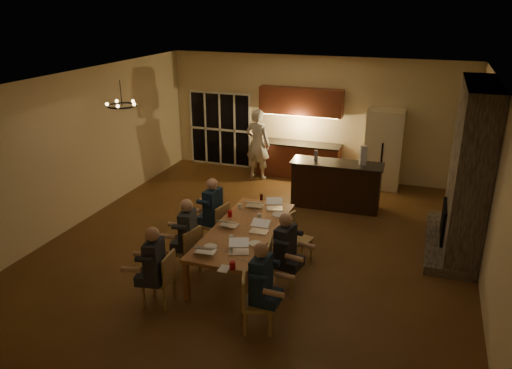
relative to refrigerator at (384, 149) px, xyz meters
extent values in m
plane|color=brown|center=(-1.90, -4.15, -1.00)|extent=(9.00, 9.00, 0.00)
cube|color=beige|center=(-1.90, 0.37, 0.60)|extent=(8.00, 0.04, 3.20)
cube|color=beige|center=(-5.92, -4.15, 0.60)|extent=(0.04, 9.00, 3.20)
cube|color=beige|center=(2.12, -4.15, 0.60)|extent=(0.04, 9.00, 3.20)
cube|color=white|center=(-1.90, -4.15, 2.22)|extent=(8.00, 9.00, 0.04)
cube|color=black|center=(-4.60, 0.32, 0.05)|extent=(1.86, 0.08, 2.10)
cube|color=#706558|center=(1.80, -2.95, 0.60)|extent=(0.58, 2.50, 3.20)
cube|color=beige|center=(0.00, 0.00, 0.00)|extent=(0.90, 0.68, 2.00)
cube|color=tan|center=(-1.86, -5.02, -0.62)|extent=(1.10, 2.74, 0.75)
cube|color=black|center=(-0.85, -1.73, -0.46)|extent=(2.09, 0.74, 1.08)
imported|color=silver|center=(-3.21, -0.43, -0.05)|extent=(0.75, 0.56, 1.89)
torus|color=black|center=(-4.25, -4.86, 1.75)|extent=(0.54, 0.54, 0.03)
cylinder|color=white|center=(-1.90, -5.52, -0.20)|extent=(0.07, 0.07, 0.10)
cylinder|color=white|center=(-1.76, -4.52, -0.20)|extent=(0.08, 0.08, 0.10)
cylinder|color=white|center=(-2.26, -4.20, -0.20)|extent=(0.08, 0.08, 0.10)
cylinder|color=#B50C10|center=(-1.54, -6.38, -0.19)|extent=(0.09, 0.09, 0.12)
cylinder|color=#B50C10|center=(-2.30, -4.61, -0.19)|extent=(0.08, 0.08, 0.12)
cylinder|color=#B2B2B7|center=(-1.82, -5.74, -0.19)|extent=(0.06, 0.06, 0.12)
cylinder|color=#3F0F0C|center=(-2.01, -3.64, -0.19)|extent=(0.06, 0.06, 0.12)
cylinder|color=white|center=(-1.48, -5.50, -0.24)|extent=(0.22, 0.22, 0.02)
cylinder|color=white|center=(-2.14, -5.85, -0.24)|extent=(0.22, 0.22, 0.02)
cylinder|color=white|center=(-1.46, -4.24, -0.24)|extent=(0.27, 0.27, 0.02)
cube|color=white|center=(-1.65, -6.42, -0.24)|extent=(0.17, 0.23, 0.01)
cylinder|color=#99999E|center=(-1.35, -1.72, 0.20)|extent=(0.08, 0.08, 0.24)
cube|color=silver|center=(-0.29, -1.69, 0.30)|extent=(0.17, 0.17, 0.43)
camera|label=1|loc=(0.97, -12.44, 3.55)|focal=35.00mm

